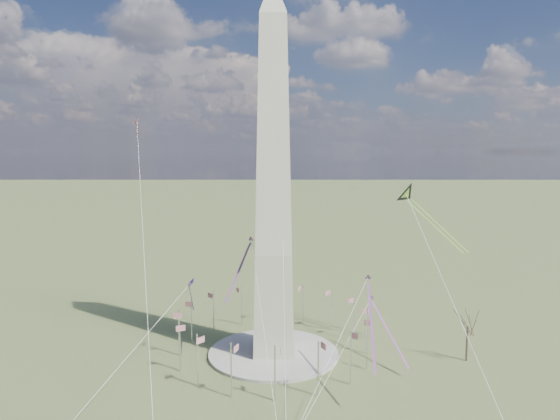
{
  "coord_description": "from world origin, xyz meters",
  "views": [
    {
      "loc": [
        -1.62,
        -132.91,
        55.99
      ],
      "look_at": [
        1.82,
        0.0,
        40.42
      ],
      "focal_mm": 32.0,
      "sensor_mm": 36.0,
      "label": 1
    }
  ],
  "objects": [
    {
      "name": "washington_monument",
      "position": [
        0.0,
        0.0,
        47.95
      ],
      "size": [
        15.56,
        15.56,
        100.0
      ],
      "color": "#B7B39A",
      "rests_on": "plaza"
    },
    {
      "name": "ground",
      "position": [
        0.0,
        0.0,
        0.0
      ],
      "size": [
        2000.0,
        2000.0,
        0.0
      ],
      "primitive_type": "plane",
      "color": "#445128",
      "rests_on": "ground"
    },
    {
      "name": "plaza",
      "position": [
        0.0,
        0.0,
        0.4
      ],
      "size": [
        36.0,
        36.0,
        0.8
      ],
      "primitive_type": "cylinder",
      "color": "#A19F93",
      "rests_on": "ground"
    },
    {
      "name": "kite_diamond_purple",
      "position": [
        -22.11,
        -2.15,
        20.13
      ],
      "size": [
        1.74,
        3.01,
        9.29
      ],
      "rotation": [
        0.0,
        0.0,
        2.87
      ],
      "color": "#421C7F",
      "rests_on": "ground"
    },
    {
      "name": "kite_small_white",
      "position": [
        3.4,
        45.55,
        68.2
      ],
      "size": [
        1.24,
        1.89,
        4.1
      ],
      "rotation": [
        0.0,
        0.0,
        2.59
      ],
      "color": "silver",
      "rests_on": "ground"
    },
    {
      "name": "kite_streamer_left",
      "position": [
        22.93,
        -17.93,
        18.92
      ],
      "size": [
        4.24,
        23.65,
        16.26
      ],
      "rotation": [
        0.0,
        0.0,
        3.02
      ],
      "color": "red",
      "rests_on": "ground"
    },
    {
      "name": "kite_delta_black",
      "position": [
        39.7,
        10.21,
        42.81
      ],
      "size": [
        17.74,
        20.12,
        18.07
      ],
      "rotation": [
        0.0,
        0.0,
        3.82
      ],
      "color": "black",
      "rests_on": "ground"
    },
    {
      "name": "tree_near",
      "position": [
        51.98,
        -5.42,
        10.28
      ],
      "size": [
        8.24,
        8.24,
        14.43
      ],
      "color": "#4E3C2F",
      "rests_on": "ground"
    },
    {
      "name": "flagpole_ring",
      "position": [
        -0.0,
        -0.0,
        7.27
      ],
      "size": [
        54.4,
        54.4,
        13.0
      ],
      "color": "silver",
      "rests_on": "ground"
    },
    {
      "name": "kite_streamer_mid",
      "position": [
        -8.43,
        2.02,
        26.13
      ],
      "size": [
        7.25,
        19.71,
        13.93
      ],
      "rotation": [
        0.0,
        0.0,
        2.84
      ],
      "color": "red",
      "rests_on": "ground"
    },
    {
      "name": "kite_streamer_right",
      "position": [
        29.88,
        -3.21,
        10.16
      ],
      "size": [
        7.06,
        19.26,
        13.6
      ],
      "rotation": [
        0.0,
        0.0,
        3.44
      ],
      "color": "red",
      "rests_on": "ground"
    },
    {
      "name": "kite_small_red",
      "position": [
        -43.09,
        29.16,
        65.14
      ],
      "size": [
        1.25,
        2.04,
        4.9
      ],
      "rotation": [
        0.0,
        0.0,
        2.84
      ],
      "color": "red",
      "rests_on": "ground"
    }
  ]
}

